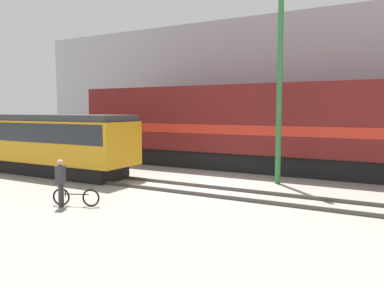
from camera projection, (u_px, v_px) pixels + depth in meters
ground_plane at (203, 186)px, 16.17m from camera, size 120.00×120.00×0.00m
track_near at (192, 189)px, 15.25m from camera, size 60.00×1.50×0.14m
track_far at (245, 168)px, 20.68m from camera, size 60.00×1.51×0.14m
building_backdrop at (284, 90)px, 26.97m from camera, size 39.75×6.00×9.46m
freight_locomotive at (262, 126)px, 20.03m from camera, size 21.63×3.04×5.19m
streetcar at (50, 140)px, 19.00m from camera, size 9.60×2.54×3.04m
bicycle at (76, 197)px, 12.74m from camera, size 1.57×0.74×0.67m
person at (61, 178)px, 12.59m from camera, size 0.34×0.42×1.62m
utility_pole_left at (279, 84)px, 16.30m from camera, size 0.24×0.24×8.77m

